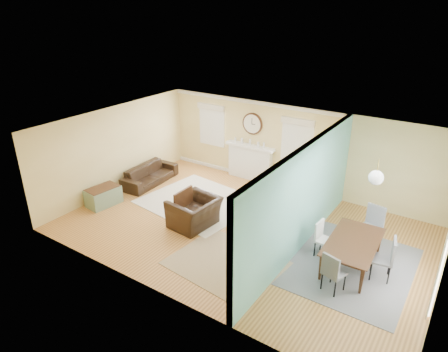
# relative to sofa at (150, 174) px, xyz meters

# --- Properties ---
(floor) EXTENTS (9.00, 9.00, 0.00)m
(floor) POSITION_rel_sofa_xyz_m (4.00, -0.81, -0.29)
(floor) COLOR #985D2B
(floor) RESTS_ON ground
(wall_back) EXTENTS (9.00, 0.02, 2.60)m
(wall_back) POSITION_rel_sofa_xyz_m (4.00, 2.19, 1.01)
(wall_back) COLOR tan
(wall_back) RESTS_ON ground
(wall_front) EXTENTS (9.00, 0.02, 2.60)m
(wall_front) POSITION_rel_sofa_xyz_m (4.00, -3.81, 1.01)
(wall_front) COLOR tan
(wall_front) RESTS_ON ground
(wall_left) EXTENTS (0.02, 6.00, 2.60)m
(wall_left) POSITION_rel_sofa_xyz_m (-0.50, -0.81, 1.01)
(wall_left) COLOR tan
(wall_left) RESTS_ON ground
(ceiling) EXTENTS (9.00, 6.00, 0.02)m
(ceiling) POSITION_rel_sofa_xyz_m (4.00, -0.81, 2.31)
(ceiling) COLOR white
(ceiling) RESTS_ON wall_back
(partition) EXTENTS (0.17, 6.00, 2.60)m
(partition) POSITION_rel_sofa_xyz_m (5.51, -0.53, 1.07)
(partition) COLOR tan
(partition) RESTS_ON ground
(fireplace) EXTENTS (1.70, 0.30, 1.17)m
(fireplace) POSITION_rel_sofa_xyz_m (2.50, 2.07, 0.31)
(fireplace) COLOR white
(fireplace) RESTS_ON ground
(wall_clock) EXTENTS (0.70, 0.07, 0.70)m
(wall_clock) POSITION_rel_sofa_xyz_m (2.50, 2.16, 1.56)
(wall_clock) COLOR #4B2B1C
(wall_clock) RESTS_ON wall_back
(window_left) EXTENTS (1.05, 0.13, 1.42)m
(window_left) POSITION_rel_sofa_xyz_m (0.95, 2.14, 1.37)
(window_left) COLOR white
(window_left) RESTS_ON wall_back
(window_right) EXTENTS (1.05, 0.13, 1.42)m
(window_right) POSITION_rel_sofa_xyz_m (4.05, 2.14, 1.37)
(window_right) COLOR white
(window_right) RESTS_ON wall_back
(french_doors) EXTENTS (0.06, 1.70, 2.20)m
(french_doors) POSITION_rel_sofa_xyz_m (8.45, -0.81, 0.81)
(french_doors) COLOR white
(french_doors) RESTS_ON ground
(pendant) EXTENTS (0.30, 0.30, 0.55)m
(pendant) POSITION_rel_sofa_xyz_m (7.00, -0.81, 1.91)
(pendant) COLOR gold
(pendant) RESTS_ON ceiling
(rug_cream) EXTENTS (3.34, 2.99, 0.02)m
(rug_cream) POSITION_rel_sofa_xyz_m (2.12, -0.22, -0.28)
(rug_cream) COLOR beige
(rug_cream) RESTS_ON floor
(rug_jute) EXTENTS (2.53, 2.15, 0.01)m
(rug_jute) POSITION_rel_sofa_xyz_m (4.42, -2.27, -0.29)
(rug_jute) COLOR tan
(rug_jute) RESTS_ON floor
(rug_grey) EXTENTS (2.47, 3.08, 0.01)m
(rug_grey) POSITION_rel_sofa_xyz_m (6.80, -0.81, -0.29)
(rug_grey) COLOR slate
(rug_grey) RESTS_ON floor
(sofa) EXTENTS (0.88, 2.04, 0.58)m
(sofa) POSITION_rel_sofa_xyz_m (0.00, 0.00, 0.00)
(sofa) COLOR black
(sofa) RESTS_ON floor
(eames_chair) EXTENTS (1.15, 1.28, 0.77)m
(eames_chair) POSITION_rel_sofa_xyz_m (2.83, -1.34, 0.09)
(eames_chair) COLOR black
(eames_chair) RESTS_ON floor
(green_chair) EXTENTS (0.92, 0.93, 0.64)m
(green_chair) POSITION_rel_sofa_xyz_m (4.40, 1.17, 0.03)
(green_chair) COLOR #126547
(green_chair) RESTS_ON floor
(trunk) EXTENTS (0.67, 0.99, 0.54)m
(trunk) POSITION_rel_sofa_xyz_m (-0.06, -1.85, -0.02)
(trunk) COLOR gray
(trunk) RESTS_ON floor
(credenza) EXTENTS (0.55, 1.61, 0.80)m
(credenza) POSITION_rel_sofa_xyz_m (5.18, 0.29, 0.11)
(credenza) COLOR olive
(credenza) RESTS_ON floor
(tv) EXTENTS (0.16, 1.06, 0.61)m
(tv) POSITION_rel_sofa_xyz_m (5.16, 0.29, 0.81)
(tv) COLOR black
(tv) RESTS_ON credenza
(garden_stool) EXTENTS (0.31, 0.31, 0.45)m
(garden_stool) POSITION_rel_sofa_xyz_m (5.10, -0.65, -0.07)
(garden_stool) COLOR white
(garden_stool) RESTS_ON floor
(potted_plant) EXTENTS (0.51, 0.49, 0.43)m
(potted_plant) POSITION_rel_sofa_xyz_m (5.10, -0.65, 0.38)
(potted_plant) COLOR #337F33
(potted_plant) RESTS_ON garden_stool
(dining_table) EXTENTS (1.09, 1.86, 0.64)m
(dining_table) POSITION_rel_sofa_xyz_m (6.80, -0.81, 0.03)
(dining_table) COLOR #4B2B1C
(dining_table) RESTS_ON floor
(dining_chair_n) EXTENTS (0.52, 0.52, 1.01)m
(dining_chair_n) POSITION_rel_sofa_xyz_m (6.86, 0.24, 0.30)
(dining_chair_n) COLOR slate
(dining_chair_n) RESTS_ON floor
(dining_chair_s) EXTENTS (0.49, 0.49, 0.89)m
(dining_chair_s) POSITION_rel_sofa_xyz_m (6.71, -1.81, 0.23)
(dining_chair_s) COLOR slate
(dining_chair_s) RESTS_ON floor
(dining_chair_w) EXTENTS (0.41, 0.41, 0.86)m
(dining_chair_w) POSITION_rel_sofa_xyz_m (6.12, -0.78, 0.21)
(dining_chair_w) COLOR white
(dining_chair_w) RESTS_ON floor
(dining_chair_e) EXTENTS (0.51, 0.51, 0.98)m
(dining_chair_e) POSITION_rel_sofa_xyz_m (7.39, -0.89, 0.29)
(dining_chair_e) COLOR slate
(dining_chair_e) RESTS_ON floor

